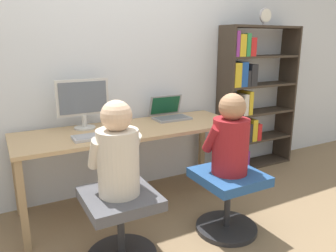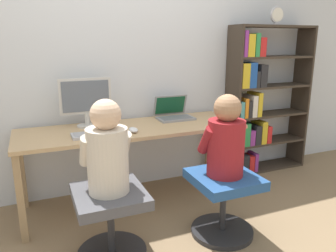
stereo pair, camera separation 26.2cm
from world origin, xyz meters
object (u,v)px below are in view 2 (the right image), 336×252
object	(u,v)px
office_chair_right	(223,198)
person_at_monitor	(107,151)
desktop_monitor	(86,101)
laptop	(174,114)
keyboard	(98,134)
office_chair_left	(111,217)
desk_clock	(277,15)
bookshelf	(258,103)
person_at_laptop	(226,140)

from	to	relation	value
office_chair_right	person_at_monitor	world-z (taller)	person_at_monitor
desktop_monitor	laptop	bearing A→B (deg)	-1.20
laptop	keyboard	xyz separation A→B (m)	(-0.78, -0.30, -0.03)
office_chair_left	desk_clock	xyz separation A→B (m)	(1.95, 0.82, 1.38)
bookshelf	office_chair_left	bearing A→B (deg)	-154.35
laptop	keyboard	distance (m)	0.83
office_chair_left	person_at_monitor	distance (m)	0.46
desk_clock	desktop_monitor	bearing A→B (deg)	178.95
desktop_monitor	person_at_monitor	bearing A→B (deg)	-91.02
laptop	person_at_monitor	world-z (taller)	person_at_monitor
keyboard	person_at_laptop	xyz separation A→B (m)	(0.79, -0.60, 0.03)
keyboard	person_at_laptop	distance (m)	0.99
desktop_monitor	keyboard	bearing A→B (deg)	-84.42
keyboard	office_chair_left	size ratio (longest dim) A/B	0.84
desktop_monitor	person_at_monitor	distance (m)	0.87
keyboard	desktop_monitor	bearing A→B (deg)	95.58
desktop_monitor	keyboard	distance (m)	0.38
office_chair_right	person_at_monitor	size ratio (longest dim) A/B	0.79
office_chair_right	bookshelf	xyz separation A→B (m)	(1.00, 0.94, 0.48)
office_chair_left	bookshelf	bearing A→B (deg)	25.65
keyboard	person_at_laptop	world-z (taller)	person_at_laptop
desktop_monitor	office_chair_right	world-z (taller)	desktop_monitor
office_chair_right	person_at_laptop	world-z (taller)	person_at_laptop
bookshelf	office_chair_right	bearing A→B (deg)	-136.78
desktop_monitor	keyboard	size ratio (longest dim) A/B	1.08
desktop_monitor	office_chair_left	xyz separation A→B (m)	(-0.02, -0.86, -0.64)
office_chair_right	person_at_monitor	bearing A→B (deg)	175.74
laptop	desk_clock	world-z (taller)	desk_clock
person_at_laptop	bookshelf	world-z (taller)	bookshelf
desktop_monitor	person_at_laptop	xyz separation A→B (m)	(0.82, -0.91, -0.19)
desktop_monitor	person_at_laptop	size ratio (longest dim) A/B	0.74
bookshelf	desk_clock	world-z (taller)	desk_clock
laptop	bookshelf	distance (m)	1.01
office_chair_right	person_at_monitor	xyz separation A→B (m)	(-0.84, 0.06, 0.46)
desktop_monitor	laptop	world-z (taller)	desktop_monitor
desktop_monitor	laptop	distance (m)	0.83
desktop_monitor	desk_clock	size ratio (longest dim) A/B	2.48
keyboard	office_chair_left	xyz separation A→B (m)	(-0.05, -0.55, -0.42)
office_chair_right	office_chair_left	bearing A→B (deg)	176.01
person_at_monitor	desk_clock	bearing A→B (deg)	22.82
office_chair_right	desk_clock	xyz separation A→B (m)	(1.11, 0.88, 1.38)
keyboard	office_chair_right	distance (m)	1.08
laptop	person_at_monitor	bearing A→B (deg)	-134.59
office_chair_left	person_at_laptop	size ratio (longest dim) A/B	0.81
office_chair_left	person_at_laptop	distance (m)	0.95
keyboard	person_at_monitor	world-z (taller)	person_at_monitor
bookshelf	laptop	bearing A→B (deg)	-177.72
person_at_laptop	desk_clock	distance (m)	1.69
person_at_laptop	office_chair_left	bearing A→B (deg)	176.26
laptop	bookshelf	xyz separation A→B (m)	(1.01, 0.04, 0.02)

